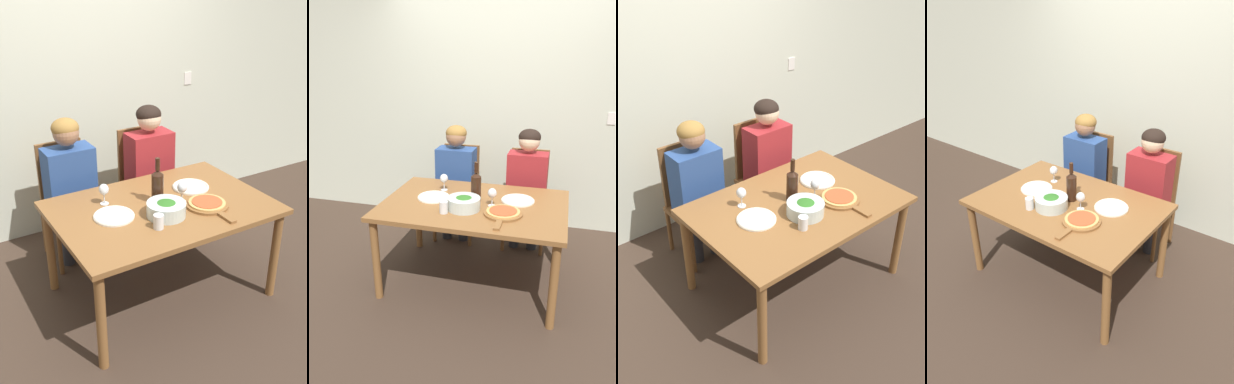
# 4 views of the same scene
# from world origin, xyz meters

# --- Properties ---
(ground_plane) EXTENTS (40.00, 40.00, 0.00)m
(ground_plane) POSITION_xyz_m (0.00, 0.00, 0.00)
(ground_plane) COLOR #3D2D23
(back_wall) EXTENTS (10.00, 0.06, 2.70)m
(back_wall) POSITION_xyz_m (0.00, 1.34, 1.35)
(back_wall) COLOR beige
(back_wall) RESTS_ON ground
(dining_table) EXTENTS (1.48, 1.01, 0.73)m
(dining_table) POSITION_xyz_m (0.00, 0.00, 0.65)
(dining_table) COLOR brown
(dining_table) RESTS_ON ground
(chair_left) EXTENTS (0.42, 0.42, 0.97)m
(chair_left) POSITION_xyz_m (-0.38, 0.86, 0.51)
(chair_left) COLOR brown
(chair_left) RESTS_ON ground
(chair_right) EXTENTS (0.42, 0.42, 0.97)m
(chair_right) POSITION_xyz_m (0.34, 0.86, 0.51)
(chair_right) COLOR brown
(chair_right) RESTS_ON ground
(person_woman) EXTENTS (0.47, 0.51, 1.21)m
(person_woman) POSITION_xyz_m (-0.38, 0.74, 0.72)
(person_woman) COLOR #28282D
(person_woman) RESTS_ON ground
(person_man) EXTENTS (0.47, 0.51, 1.21)m
(person_man) POSITION_xyz_m (0.34, 0.74, 0.72)
(person_man) COLOR #28282D
(person_man) RESTS_ON ground
(wine_bottle) EXTENTS (0.08, 0.08, 0.33)m
(wine_bottle) POSITION_xyz_m (0.00, 0.06, 0.86)
(wine_bottle) COLOR black
(wine_bottle) RESTS_ON dining_table
(broccoli_bowl) EXTENTS (0.26, 0.26, 0.10)m
(broccoli_bowl) POSITION_xyz_m (-0.05, -0.14, 0.78)
(broccoli_bowl) COLOR silver
(broccoli_bowl) RESTS_ON dining_table
(dinner_plate_left) EXTENTS (0.27, 0.27, 0.02)m
(dinner_plate_left) POSITION_xyz_m (-0.36, 0.02, 0.74)
(dinner_plate_left) COLOR silver
(dinner_plate_left) RESTS_ON dining_table
(dinner_plate_right) EXTENTS (0.27, 0.27, 0.02)m
(dinner_plate_right) POSITION_xyz_m (0.34, 0.13, 0.74)
(dinner_plate_right) COLOR silver
(dinner_plate_right) RESTS_ON dining_table
(pizza_on_board) EXTENTS (0.30, 0.44, 0.04)m
(pizza_on_board) POSITION_xyz_m (0.26, -0.17, 0.74)
(pizza_on_board) COLOR brown
(pizza_on_board) RESTS_ON dining_table
(wine_glass_left) EXTENTS (0.07, 0.07, 0.15)m
(wine_glass_left) POSITION_xyz_m (-0.33, 0.22, 0.83)
(wine_glass_left) COLOR silver
(wine_glass_left) RESTS_ON dining_table
(wine_glass_right) EXTENTS (0.07, 0.07, 0.15)m
(wine_glass_right) POSITION_xyz_m (0.15, -0.02, 0.83)
(wine_glass_right) COLOR silver
(wine_glass_right) RESTS_ON dining_table
(water_tumbler) EXTENTS (0.07, 0.07, 0.09)m
(water_tumbler) POSITION_xyz_m (-0.18, -0.25, 0.77)
(water_tumbler) COLOR silver
(water_tumbler) RESTS_ON dining_table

